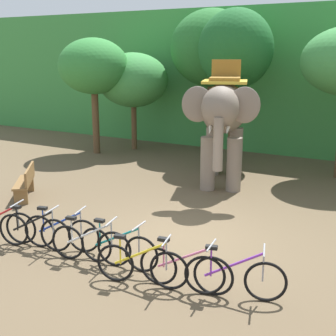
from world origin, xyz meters
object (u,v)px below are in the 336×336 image
object	(u,v)px
tree_far_left	(212,49)
bike_purple	(235,277)
bike_blue	(61,232)
bike_teal	(118,248)
tree_far_right	(133,80)
bike_red	(0,225)
tree_center_left	(236,50)
bike_pink	(185,269)
elephant	(223,114)
wooden_bench	(26,181)
tree_left	(94,67)
bike_black	(34,231)
bike_white	(90,244)
bike_yellow	(141,265)

from	to	relation	value
tree_far_left	bike_purple	xyz separation A→B (m)	(5.19, -10.65, -3.76)
bike_blue	bike_teal	world-z (taller)	same
bike_teal	bike_purple	xyz separation A→B (m)	(2.36, -0.00, 0.00)
bike_teal	bike_purple	distance (m)	2.36
tree_far_right	bike_teal	bearing A→B (deg)	-58.41
bike_red	bike_blue	world-z (taller)	same
tree_center_left	bike_pink	bearing A→B (deg)	-73.47
bike_teal	elephant	bearing A→B (deg)	93.95
bike_blue	bike_pink	xyz separation A→B (m)	(2.99, -0.23, 0.00)
elephant	wooden_bench	world-z (taller)	elephant
tree_center_left	elephant	xyz separation A→B (m)	(0.81, -2.97, -1.87)
tree_left	bike_teal	size ratio (longest dim) A/B	2.67
bike_black	elephant	bearing A→B (deg)	75.80
bike_black	bike_white	size ratio (longest dim) A/B	1.00
elephant	bike_pink	distance (m)	6.82
elephant	bike_purple	bearing A→B (deg)	-65.61
tree_left	wooden_bench	xyz separation A→B (m)	(1.94, -5.70, -2.97)
bike_pink	bike_white	bearing A→B (deg)	178.67
bike_purple	tree_center_left	bearing A→B (deg)	111.52
bike_purple	wooden_bench	world-z (taller)	bike_purple
bike_red	bike_black	xyz separation A→B (m)	(0.91, 0.10, 0.00)
tree_far_left	bike_pink	bearing A→B (deg)	-68.09
tree_left	bike_purple	size ratio (longest dim) A/B	2.75
bike_yellow	wooden_bench	distance (m)	6.12
elephant	bike_pink	size ratio (longest dim) A/B	2.48
wooden_bench	bike_blue	bearing A→B (deg)	-33.90
bike_red	bike_purple	distance (m)	5.28
elephant	bike_white	world-z (taller)	elephant
bike_purple	bike_red	bearing A→B (deg)	-177.22
tree_far_right	bike_blue	size ratio (longest dim) A/B	2.40
tree_left	bike_pink	xyz separation A→B (m)	(8.19, -8.12, -3.06)
tree_center_left	bike_purple	size ratio (longest dim) A/B	3.33
tree_far_left	bike_black	size ratio (longest dim) A/B	3.38
bike_blue	bike_purple	xyz separation A→B (m)	(3.83, -0.07, 0.00)
elephant	wooden_bench	bearing A→B (deg)	-138.13
bike_red	bike_black	world-z (taller)	same
tree_far_right	bike_yellow	world-z (taller)	tree_far_right
tree_far_right	tree_center_left	bearing A→B (deg)	-3.54
bike_white	bike_purple	bearing A→B (deg)	2.11
bike_red	tree_far_right	bearing A→B (deg)	106.44
bike_red	bike_white	distance (m)	2.35
tree_far_left	bike_teal	xyz separation A→B (m)	(2.83, -10.64, -3.76)
elephant	bike_blue	xyz separation A→B (m)	(-1.06, -6.06, -1.82)
bike_yellow	wooden_bench	bearing A→B (deg)	154.34
elephant	bike_yellow	xyz separation A→B (m)	(1.20, -6.52, -1.82)
bike_red	bike_yellow	size ratio (longest dim) A/B	0.99
tree_left	tree_far_left	distance (m)	4.74
bike_black	bike_yellow	size ratio (longest dim) A/B	1.00
tree_far_right	bike_white	size ratio (longest dim) A/B	2.37
elephant	bike_blue	world-z (taller)	elephant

